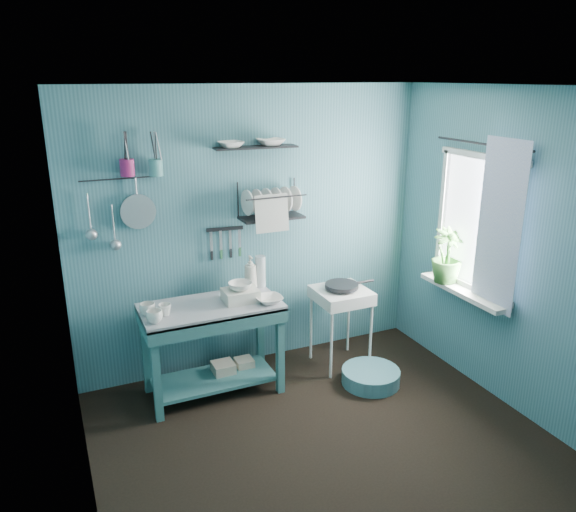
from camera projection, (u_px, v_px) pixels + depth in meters
name	position (u px, v px, depth m)	size (l,w,h in m)	color
floor	(329.00, 448.00, 4.05)	(3.20, 3.20, 0.00)	black
ceiling	(339.00, 86.00, 3.28)	(3.20, 3.20, 0.00)	silver
wall_back	(253.00, 231.00, 4.97)	(3.20, 3.20, 0.00)	#376772
wall_front	(504.00, 403.00, 2.36)	(3.20, 3.20, 0.00)	#376772
wall_left	(74.00, 329.00, 3.04)	(3.00, 3.00, 0.00)	#376772
wall_right	(518.00, 256.00, 4.28)	(3.00, 3.00, 0.00)	#376772
work_counter	(213.00, 349.00, 4.65)	(1.12, 0.56, 0.80)	#306566
mug_left	(154.00, 317.00, 4.19)	(0.12, 0.12, 0.10)	silver
mug_mid	(165.00, 310.00, 4.32)	(0.10, 0.10, 0.09)	silver
mug_right	(148.00, 309.00, 4.32)	(0.12, 0.12, 0.10)	silver
wash_tub	(241.00, 295.00, 4.59)	(0.28, 0.22, 0.10)	beige
tub_bowl	(240.00, 286.00, 4.57)	(0.20, 0.20, 0.06)	silver
soap_bottle	(250.00, 273.00, 4.82)	(0.12, 0.12, 0.30)	beige
water_bottle	(260.00, 271.00, 4.88)	(0.09, 0.09, 0.28)	#B0BDC4
counter_bowl	(269.00, 300.00, 4.57)	(0.22, 0.22, 0.05)	silver
hotplate_stand	(340.00, 327.00, 5.13)	(0.46, 0.46, 0.74)	silver
frying_pan	(342.00, 286.00, 5.00)	(0.30, 0.30, 0.04)	black
knife_strip	(225.00, 229.00, 4.82)	(0.32, 0.02, 0.03)	black
dish_rack	(271.00, 200.00, 4.81)	(0.55, 0.24, 0.32)	black
upper_shelf	(256.00, 147.00, 4.65)	(0.70, 0.18, 0.01)	black
shelf_bowl_left	(231.00, 136.00, 4.54)	(0.21, 0.21, 0.05)	silver
shelf_bowl_right	(271.00, 144.00, 4.70)	(0.23, 0.23, 0.06)	silver
utensil_cup_magenta	(127.00, 168.00, 4.30)	(0.11, 0.11, 0.13)	#921B57
utensil_cup_teal	(156.00, 167.00, 4.38)	(0.11, 0.11, 0.13)	teal
colander	(138.00, 212.00, 4.45)	(0.28, 0.28, 0.03)	#ACAEB5
ladle_outer	(89.00, 213.00, 4.31)	(0.01, 0.01, 0.30)	#ACAEB5
ladle_inner	(113.00, 224.00, 4.41)	(0.01, 0.01, 0.30)	#ACAEB5
hook_rail	(119.00, 179.00, 4.34)	(0.01, 0.01, 0.60)	black
window_glass	(478.00, 223.00, 4.62)	(1.10, 1.10, 0.00)	white
windowsill	(463.00, 292.00, 4.77)	(0.16, 0.95, 0.04)	silver
curtain	(499.00, 227.00, 4.32)	(1.35, 1.35, 0.00)	white
curtain_rod	(482.00, 144.00, 4.40)	(0.02, 0.02, 1.05)	black
potted_plant	(447.00, 256.00, 4.87)	(0.27, 0.27, 0.48)	#366D2B
storage_tin_large	(224.00, 374.00, 4.82)	(0.18, 0.18, 0.22)	gray
storage_tin_small	(244.00, 369.00, 4.93)	(0.15, 0.15, 0.20)	gray
floor_basin	(371.00, 377.00, 4.88)	(0.50, 0.50, 0.13)	teal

